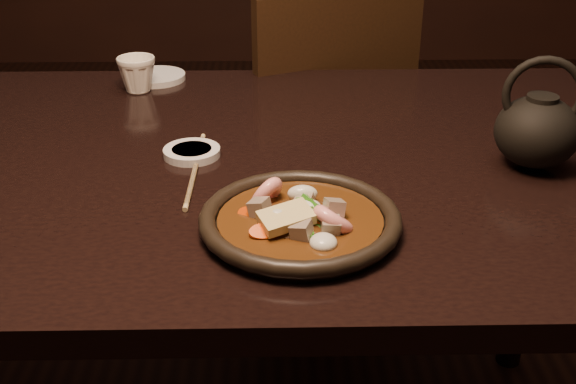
{
  "coord_description": "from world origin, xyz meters",
  "views": [
    {
      "loc": [
        0.13,
        -1.07,
        1.23
      ],
      "look_at": [
        0.14,
        -0.23,
        0.8
      ],
      "focal_mm": 45.0,
      "sensor_mm": 36.0,
      "label": 1
    }
  ],
  "objects_px": {
    "table": "(199,197)",
    "tea_cup": "(137,73)",
    "plate": "(300,221)",
    "teapot": "(538,128)",
    "chair": "(313,147)"
  },
  "relations": [
    {
      "from": "table",
      "to": "teapot",
      "type": "relative_size",
      "value": 9.18
    },
    {
      "from": "plate",
      "to": "tea_cup",
      "type": "xyz_separation_m",
      "value": [
        -0.3,
        0.56,
        0.02
      ]
    },
    {
      "from": "chair",
      "to": "teapot",
      "type": "distance_m",
      "value": 0.8
    },
    {
      "from": "chair",
      "to": "plate",
      "type": "xyz_separation_m",
      "value": [
        -0.06,
        -0.86,
        0.27
      ]
    },
    {
      "from": "tea_cup",
      "to": "teapot",
      "type": "xyz_separation_m",
      "value": [
        0.67,
        -0.37,
        0.03
      ]
    },
    {
      "from": "table",
      "to": "chair",
      "type": "height_order",
      "value": "chair"
    },
    {
      "from": "plate",
      "to": "tea_cup",
      "type": "relative_size",
      "value": 3.54
    },
    {
      "from": "table",
      "to": "chair",
      "type": "relative_size",
      "value": 1.76
    },
    {
      "from": "chair",
      "to": "teapot",
      "type": "xyz_separation_m",
      "value": [
        0.31,
        -0.67,
        0.32
      ]
    },
    {
      "from": "plate",
      "to": "teapot",
      "type": "relative_size",
      "value": 1.54
    },
    {
      "from": "table",
      "to": "plate",
      "type": "xyz_separation_m",
      "value": [
        0.16,
        -0.24,
        0.09
      ]
    },
    {
      "from": "teapot",
      "to": "plate",
      "type": "bearing_deg",
      "value": -140.5
    },
    {
      "from": "chair",
      "to": "teapot",
      "type": "height_order",
      "value": "teapot"
    },
    {
      "from": "table",
      "to": "tea_cup",
      "type": "distance_m",
      "value": 0.37
    },
    {
      "from": "plate",
      "to": "chair",
      "type": "bearing_deg",
      "value": 85.7
    }
  ]
}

